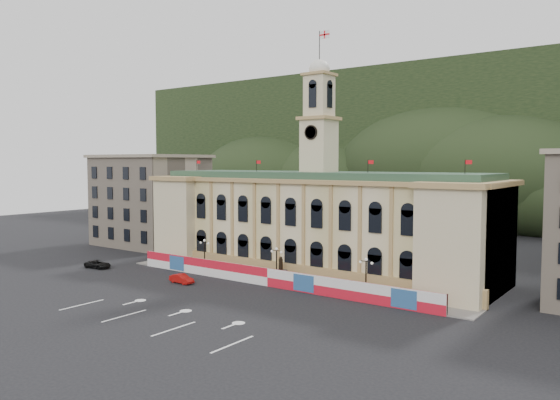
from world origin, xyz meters
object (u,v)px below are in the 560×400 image
Objects in this scene: lamp_center at (277,262)px; red_sedan at (182,279)px; statue at (281,274)px; black_suv at (98,264)px.

lamp_center reaches higher than red_sedan.
statue is 0.78× the size of black_suv.
statue is 31.36m from black_suv.
lamp_center is 13.65m from red_sedan.
lamp_center is 1.28× the size of red_sedan.
lamp_center is at bearing -81.14° from black_suv.
statue is 14.05m from red_sedan.
lamp_center reaches higher than statue.
lamp_center is at bearing -51.65° from red_sedan.
black_suv is (-30.00, -8.10, -2.44)m from lamp_center.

